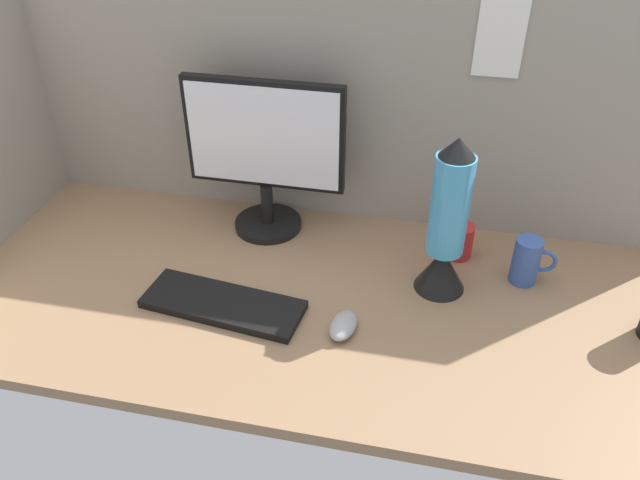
{
  "coord_description": "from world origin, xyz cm",
  "views": [
    {
      "loc": [
        24.59,
        -112.63,
        97.47
      ],
      "look_at": [
        -7.65,
        0.0,
        14.0
      ],
      "focal_mm": 35.64,
      "sensor_mm": 36.0,
      "label": 1
    }
  ],
  "objects_px": {
    "keyboard": "(223,304)",
    "mug_ceramic_blue": "(527,261)",
    "mug_red_plastic": "(459,241)",
    "monitor": "(265,151)",
    "mouse": "(343,326)",
    "lava_lamp": "(446,230)"
  },
  "relations": [
    {
      "from": "keyboard",
      "to": "mug_red_plastic",
      "type": "bearing_deg",
      "value": 38.4
    },
    {
      "from": "lava_lamp",
      "to": "mouse",
      "type": "bearing_deg",
      "value": -134.57
    },
    {
      "from": "lava_lamp",
      "to": "mug_red_plastic",
      "type": "bearing_deg",
      "value": 74.61
    },
    {
      "from": "keyboard",
      "to": "mug_ceramic_blue",
      "type": "relative_size",
      "value": 3.11
    },
    {
      "from": "monitor",
      "to": "keyboard",
      "type": "height_order",
      "value": "monitor"
    },
    {
      "from": "mug_ceramic_blue",
      "to": "mouse",
      "type": "bearing_deg",
      "value": -146.07
    },
    {
      "from": "mug_red_plastic",
      "to": "lava_lamp",
      "type": "distance_m",
      "value": 0.19
    },
    {
      "from": "keyboard",
      "to": "mug_red_plastic",
      "type": "distance_m",
      "value": 0.61
    },
    {
      "from": "monitor",
      "to": "lava_lamp",
      "type": "xyz_separation_m",
      "value": [
        0.47,
        -0.17,
        -0.06
      ]
    },
    {
      "from": "keyboard",
      "to": "mug_ceramic_blue",
      "type": "xyz_separation_m",
      "value": [
        0.68,
        0.25,
        0.05
      ]
    },
    {
      "from": "keyboard",
      "to": "mouse",
      "type": "bearing_deg",
      "value": 2.86
    },
    {
      "from": "mouse",
      "to": "lava_lamp",
      "type": "bearing_deg",
      "value": 54.06
    },
    {
      "from": "mouse",
      "to": "lava_lamp",
      "type": "distance_m",
      "value": 0.32
    },
    {
      "from": "mug_ceramic_blue",
      "to": "lava_lamp",
      "type": "bearing_deg",
      "value": -161.59
    },
    {
      "from": "keyboard",
      "to": "mouse",
      "type": "relative_size",
      "value": 3.85
    },
    {
      "from": "monitor",
      "to": "mug_red_plastic",
      "type": "xyz_separation_m",
      "value": [
        0.51,
        -0.03,
        -0.18
      ]
    },
    {
      "from": "keyboard",
      "to": "mug_ceramic_blue",
      "type": "height_order",
      "value": "mug_ceramic_blue"
    },
    {
      "from": "lava_lamp",
      "to": "monitor",
      "type": "bearing_deg",
      "value": 160.27
    },
    {
      "from": "mug_ceramic_blue",
      "to": "mug_red_plastic",
      "type": "bearing_deg",
      "value": 155.61
    },
    {
      "from": "monitor",
      "to": "keyboard",
      "type": "xyz_separation_m",
      "value": [
        -0.01,
        -0.35,
        -0.22
      ]
    },
    {
      "from": "mouse",
      "to": "mug_ceramic_blue",
      "type": "height_order",
      "value": "mug_ceramic_blue"
    },
    {
      "from": "mug_red_plastic",
      "to": "keyboard",
      "type": "bearing_deg",
      "value": -148.47
    }
  ]
}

